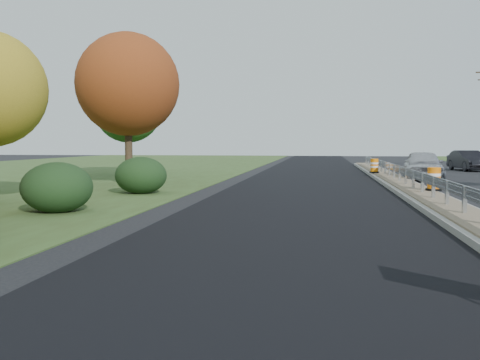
# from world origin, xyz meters

# --- Properties ---
(ground) EXTENTS (140.00, 140.00, 0.00)m
(ground) POSITION_xyz_m (0.00, 0.00, 0.00)
(ground) COLOR black
(ground) RESTS_ON ground
(milled_overlay) EXTENTS (7.20, 120.00, 0.01)m
(milled_overlay) POSITION_xyz_m (-4.40, 10.00, 0.01)
(milled_overlay) COLOR black
(milled_overlay) RESTS_ON ground
(median) EXTENTS (1.60, 55.00, 0.23)m
(median) POSITION_xyz_m (0.00, 8.00, 0.11)
(median) COLOR gray
(median) RESTS_ON ground
(guardrail) EXTENTS (0.10, 46.15, 0.72)m
(guardrail) POSITION_xyz_m (0.00, 9.00, 0.73)
(guardrail) COLOR silver
(guardrail) RESTS_ON median
(hedge_mid) EXTENTS (2.09, 2.09, 1.52)m
(hedge_mid) POSITION_xyz_m (-11.50, 0.00, 0.76)
(hedge_mid) COLOR black
(hedge_mid) RESTS_ON ground
(hedge_north) EXTENTS (2.09, 2.09, 1.52)m
(hedge_north) POSITION_xyz_m (-11.00, 6.00, 0.76)
(hedge_north) COLOR black
(hedge_north) RESTS_ON ground
(tree_near_red) EXTENTS (4.95, 4.95, 7.35)m
(tree_near_red) POSITION_xyz_m (-13.00, 10.00, 4.86)
(tree_near_red) COLOR #473523
(tree_near_red) RESTS_ON ground
(tree_near_back) EXTENTS (4.29, 4.29, 6.37)m
(tree_near_back) POSITION_xyz_m (-16.00, 18.00, 4.21)
(tree_near_back) COLOR #473523
(tree_near_back) RESTS_ON ground
(barrel_median_mid) EXTENTS (0.61, 0.61, 0.90)m
(barrel_median_mid) POSITION_xyz_m (0.55, 6.70, 0.66)
(barrel_median_mid) COLOR black
(barrel_median_mid) RESTS_ON median
(barrel_median_far) EXTENTS (0.59, 0.59, 0.86)m
(barrel_median_far) POSITION_xyz_m (-0.55, 18.85, 0.64)
(barrel_median_far) COLOR black
(barrel_median_far) RESTS_ON median
(car_silver) EXTENTS (2.45, 5.07, 1.67)m
(car_silver) POSITION_xyz_m (1.80, 15.98, 0.84)
(car_silver) COLOR silver
(car_silver) RESTS_ON ground
(car_dark_mid) EXTENTS (2.19, 4.74, 1.51)m
(car_dark_mid) POSITION_xyz_m (7.00, 26.99, 0.75)
(car_dark_mid) COLOR black
(car_dark_mid) RESTS_ON ground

